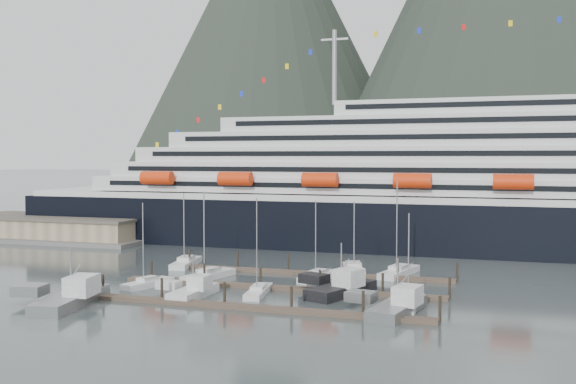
% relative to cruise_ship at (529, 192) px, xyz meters
% --- Properties ---
extents(ground, '(1600.00, 1600.00, 0.00)m').
position_rel_cruise_ship_xyz_m(ground, '(-30.03, -54.94, -12.04)').
color(ground, '#4A5756').
rests_on(ground, ground).
extents(mountains, '(870.00, 440.00, 420.00)m').
position_rel_cruise_ship_xyz_m(mountains, '(22.46, 533.60, 151.36)').
color(mountains, black).
rests_on(mountains, ground).
extents(cruise_ship, '(210.00, 30.40, 50.30)m').
position_rel_cruise_ship_xyz_m(cruise_ship, '(0.00, 0.00, 0.00)').
color(cruise_ship, black).
rests_on(cruise_ship, ground).
extents(warehouse, '(46.00, 20.00, 5.80)m').
position_rel_cruise_ship_xyz_m(warehouse, '(-102.03, -12.94, -9.79)').
color(warehouse, '#595956').
rests_on(warehouse, ground).
extents(dock_near, '(48.18, 2.28, 3.20)m').
position_rel_cruise_ship_xyz_m(dock_near, '(-34.95, -64.89, -11.73)').
color(dock_near, '#45392C').
rests_on(dock_near, ground).
extents(dock_mid, '(48.18, 2.28, 3.20)m').
position_rel_cruise_ship_xyz_m(dock_mid, '(-34.95, -51.89, -11.73)').
color(dock_mid, '#45392C').
rests_on(dock_mid, ground).
extents(dock_far, '(48.18, 2.28, 3.20)m').
position_rel_cruise_ship_xyz_m(dock_far, '(-34.95, -38.89, -11.73)').
color(dock_far, '#45392C').
rests_on(dock_far, ground).
extents(sailboat_a, '(4.85, 8.81, 12.77)m').
position_rel_cruise_ship_xyz_m(sailboat_a, '(-53.68, -55.98, -11.63)').
color(sailboat_a, '#BBBBBB').
rests_on(sailboat_a, ground).
extents(sailboat_b, '(5.14, 11.04, 14.17)m').
position_rel_cruise_ship_xyz_m(sailboat_b, '(-48.03, -47.21, -11.61)').
color(sailboat_b, '#BBBBBB').
rests_on(sailboat_b, ground).
extents(sailboat_c, '(4.36, 9.75, 12.76)m').
position_rel_cruise_ship_xyz_m(sailboat_c, '(-31.53, -42.71, -11.62)').
color(sailboat_c, '#BBBBBB').
rests_on(sailboat_c, ground).
extents(sailboat_d, '(3.64, 9.65, 13.78)m').
position_rel_cruise_ship_xyz_m(sailboat_d, '(-36.33, -56.16, -11.64)').
color(sailboat_d, '#BBBBBB').
rests_on(sailboat_d, ground).
extents(sailboat_e, '(4.68, 11.14, 13.28)m').
position_rel_cruise_ship_xyz_m(sailboat_e, '(-57.02, -37.18, -11.61)').
color(sailboat_e, '#BBBBBB').
rests_on(sailboat_e, ground).
extents(sailboat_f, '(6.05, 10.68, 12.28)m').
position_rel_cruise_ship_xyz_m(sailboat_f, '(-27.76, -34.95, -11.61)').
color(sailboat_f, '#BBBBBB').
rests_on(sailboat_f, ground).
extents(sailboat_g, '(5.31, 11.72, 15.68)m').
position_rel_cruise_ship_xyz_m(sailboat_g, '(-20.25, -34.95, -11.60)').
color(sailboat_g, '#BBBBBB').
rests_on(sailboat_g, ground).
extents(sailboat_h, '(2.83, 9.01, 12.44)m').
position_rel_cruise_ship_xyz_m(sailboat_h, '(-15.43, -57.46, -11.62)').
color(sailboat_h, '#BBBBBB').
rests_on(sailboat_h, ground).
extents(trawler_a, '(11.14, 15.30, 8.20)m').
position_rel_cruise_ship_xyz_m(trawler_a, '(-56.89, -69.97, -11.04)').
color(trawler_a, gray).
rests_on(trawler_a, ground).
extents(trawler_b, '(7.55, 9.90, 6.37)m').
position_rel_cruise_ship_xyz_m(trawler_b, '(-44.27, -60.40, -11.20)').
color(trawler_b, '#BBBBBB').
rests_on(trawler_b, ground).
extents(trawler_d, '(9.62, 12.92, 7.43)m').
position_rel_cruise_ship_xyz_m(trawler_d, '(-16.44, -61.45, -11.11)').
color(trawler_d, gray).
rests_on(trawler_d, ground).
extents(trawler_e, '(10.60, 12.83, 7.97)m').
position_rel_cruise_ship_xyz_m(trawler_e, '(-25.54, -52.82, -11.06)').
color(trawler_e, black).
rests_on(trawler_e, ground).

